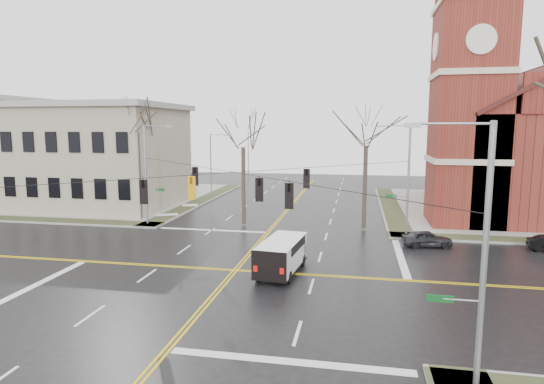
% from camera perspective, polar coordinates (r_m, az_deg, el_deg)
% --- Properties ---
extents(ground, '(120.00, 120.00, 0.00)m').
position_cam_1_polar(ground, '(29.11, -4.62, -9.76)').
color(ground, black).
rests_on(ground, ground).
extents(sidewalks, '(80.00, 80.00, 0.17)m').
position_cam_1_polar(sidewalks, '(29.09, -4.62, -9.62)').
color(sidewalks, gray).
rests_on(sidewalks, ground).
extents(road_markings, '(100.00, 100.00, 0.01)m').
position_cam_1_polar(road_markings, '(29.11, -4.62, -9.75)').
color(road_markings, gold).
rests_on(road_markings, ground).
extents(church, '(24.28, 27.48, 27.50)m').
position_cam_1_polar(church, '(54.33, 29.56, 6.57)').
color(church, maroon).
rests_on(church, ground).
extents(civic_building_a, '(18.00, 14.00, 11.00)m').
position_cam_1_polar(civic_building_a, '(55.29, -21.50, 4.02)').
color(civic_building_a, gray).
rests_on(civic_building_a, ground).
extents(signal_pole_ne, '(2.75, 0.22, 9.00)m').
position_cam_1_polar(signal_pole_ne, '(38.61, 16.49, 1.88)').
color(signal_pole_ne, gray).
rests_on(signal_pole_ne, ground).
extents(signal_pole_nw, '(2.75, 0.22, 9.00)m').
position_cam_1_polar(signal_pole_nw, '(42.72, -15.35, 2.50)').
color(signal_pole_nw, gray).
rests_on(signal_pole_nw, ground).
extents(signal_pole_se, '(2.75, 0.22, 9.00)m').
position_cam_1_polar(signal_pole_se, '(16.20, 24.54, -6.88)').
color(signal_pole_se, gray).
rests_on(signal_pole_se, ground).
extents(span_wires, '(23.02, 23.02, 0.03)m').
position_cam_1_polar(span_wires, '(27.84, -4.76, 2.47)').
color(span_wires, black).
rests_on(span_wires, ground).
extents(traffic_signals, '(8.21, 8.26, 1.30)m').
position_cam_1_polar(traffic_signals, '(27.29, -5.12, 0.77)').
color(traffic_signals, black).
rests_on(traffic_signals, ground).
extents(streetlight_north_a, '(2.30, 0.20, 8.00)m').
position_cam_1_polar(streetlight_north_a, '(57.77, -7.55, 3.64)').
color(streetlight_north_a, gray).
rests_on(streetlight_north_a, ground).
extents(streetlight_north_b, '(2.30, 0.20, 8.00)m').
position_cam_1_polar(streetlight_north_b, '(76.98, -2.89, 4.82)').
color(streetlight_north_b, gray).
rests_on(streetlight_north_b, ground).
extents(cargo_van, '(2.66, 5.57, 2.04)m').
position_cam_1_polar(cargo_van, '(28.47, 1.33, -7.61)').
color(cargo_van, white).
rests_on(cargo_van, ground).
extents(parked_car_a, '(3.86, 2.01, 1.25)m').
position_cam_1_polar(parked_car_a, '(36.24, 18.86, -5.56)').
color(parked_car_a, black).
rests_on(parked_car_a, ground).
extents(tree_nw_far, '(4.00, 4.00, 12.42)m').
position_cam_1_polar(tree_nw_far, '(44.99, -16.58, 7.87)').
color(tree_nw_far, '#342B21').
rests_on(tree_nw_far, ground).
extents(tree_nw_near, '(4.00, 4.00, 10.50)m').
position_cam_1_polar(tree_nw_near, '(40.89, -3.65, 6.28)').
color(tree_nw_near, '#342B21').
rests_on(tree_nw_near, ground).
extents(tree_ne, '(4.00, 4.00, 10.82)m').
position_cam_1_polar(tree_ne, '(39.87, 11.73, 6.40)').
color(tree_ne, '#342B21').
rests_on(tree_ne, ground).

